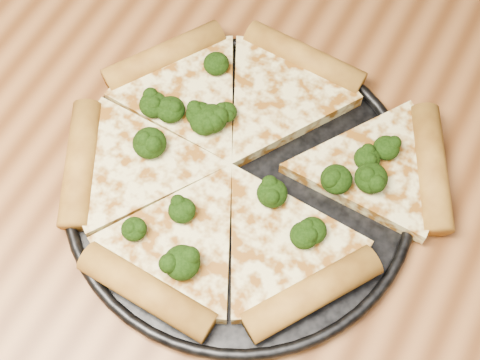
% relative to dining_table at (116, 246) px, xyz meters
% --- Properties ---
extents(dining_table, '(1.20, 0.90, 0.75)m').
position_rel_dining_table_xyz_m(dining_table, '(0.00, 0.00, 0.00)').
color(dining_table, brown).
rests_on(dining_table, ground).
extents(pizza_pan, '(0.33, 0.33, 0.02)m').
position_rel_dining_table_xyz_m(pizza_pan, '(0.10, 0.08, 0.10)').
color(pizza_pan, black).
rests_on(pizza_pan, dining_table).
extents(pizza, '(0.38, 0.32, 0.03)m').
position_rel_dining_table_xyz_m(pizza, '(0.10, 0.10, 0.11)').
color(pizza, '#E3D58B').
rests_on(pizza, pizza_pan).
extents(broccoli_florets, '(0.25, 0.23, 0.02)m').
position_rel_dining_table_xyz_m(broccoli_florets, '(0.10, 0.10, 0.12)').
color(broccoli_florets, black).
rests_on(broccoli_florets, pizza).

